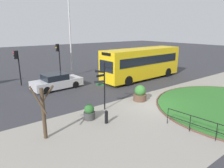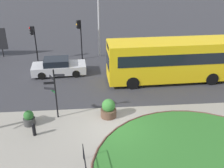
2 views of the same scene
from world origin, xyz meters
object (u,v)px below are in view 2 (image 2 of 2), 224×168
(bollard_foreground, at_px, (34,129))
(bus_yellow, at_px, (170,60))
(traffic_light_near, at_px, (33,36))
(planter_kerbside, at_px, (29,118))
(planter_near_signpost, at_px, (108,109))
(car_far_lane, at_px, (59,67))
(traffic_light_far, at_px, (79,31))
(signpost_directional, at_px, (54,90))
(lamppost_tall, at_px, (98,7))

(bollard_foreground, height_order, bus_yellow, bus_yellow)
(traffic_light_near, relative_size, planter_kerbside, 3.52)
(bollard_foreground, height_order, planter_near_signpost, planter_near_signpost)
(planter_near_signpost, bearing_deg, car_far_lane, 118.26)
(traffic_light_near, height_order, traffic_light_far, traffic_light_far)
(bus_yellow, relative_size, planter_near_signpost, 8.06)
(signpost_directional, relative_size, bollard_foreground, 4.02)
(traffic_light_near, xyz_separation_m, planter_near_signpost, (6.25, -10.27, -1.95))
(traffic_light_far, relative_size, lamppost_tall, 0.42)
(planter_near_signpost, bearing_deg, signpost_directional, 175.94)
(bus_yellow, height_order, planter_kerbside, bus_yellow)
(lamppost_tall, distance_m, planter_kerbside, 13.36)
(car_far_lane, relative_size, planter_kerbside, 4.79)
(bus_yellow, relative_size, lamppost_tall, 1.10)
(car_far_lane, bearing_deg, traffic_light_near, 123.84)
(bus_yellow, relative_size, traffic_light_far, 2.60)
(bollard_foreground, distance_m, planter_near_signpost, 4.66)
(signpost_directional, bearing_deg, car_far_lane, 94.27)
(car_far_lane, height_order, traffic_light_far, traffic_light_far)
(bus_yellow, height_order, traffic_light_near, traffic_light_near)
(lamppost_tall, bearing_deg, bus_yellow, -49.14)
(traffic_light_near, bearing_deg, planter_near_signpost, 113.09)
(signpost_directional, xyz_separation_m, traffic_light_far, (1.29, 10.28, 0.88))
(signpost_directional, bearing_deg, planter_near_signpost, -4.06)
(car_far_lane, height_order, planter_kerbside, car_far_lane)
(signpost_directional, height_order, bollard_foreground, signpost_directional)
(bus_yellow, distance_m, planter_near_signpost, 7.35)
(planter_kerbside, bearing_deg, car_far_lane, 81.88)
(bus_yellow, distance_m, car_far_lane, 9.33)
(car_far_lane, distance_m, traffic_light_far, 4.47)
(bollard_foreground, relative_size, lamppost_tall, 0.09)
(traffic_light_far, xyz_separation_m, planter_near_signpost, (1.98, -10.51, -2.25))
(signpost_directional, distance_m, planter_kerbside, 2.29)
(planter_near_signpost, bearing_deg, bus_yellow, 43.56)
(lamppost_tall, bearing_deg, bollard_foreground, -108.39)
(traffic_light_near, relative_size, planter_near_signpost, 2.76)
(traffic_light_far, distance_m, lamppost_tall, 2.85)
(car_far_lane, bearing_deg, lamppost_tall, 45.14)
(car_far_lane, height_order, planter_near_signpost, car_far_lane)
(lamppost_tall, bearing_deg, car_far_lane, -131.33)
(bollard_foreground, relative_size, traffic_light_near, 0.24)
(signpost_directional, distance_m, lamppost_tall, 11.78)
(signpost_directional, distance_m, planter_near_signpost, 3.56)
(traffic_light_far, relative_size, planter_kerbside, 3.96)
(car_far_lane, distance_m, traffic_light_near, 4.47)
(signpost_directional, height_order, bus_yellow, bus_yellow)
(signpost_directional, bearing_deg, bus_yellow, 29.19)
(car_far_lane, xyz_separation_m, traffic_light_near, (-2.47, 3.24, 1.85))
(planter_near_signpost, bearing_deg, lamppost_tall, 90.59)
(planter_kerbside, bearing_deg, bus_yellow, 28.51)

